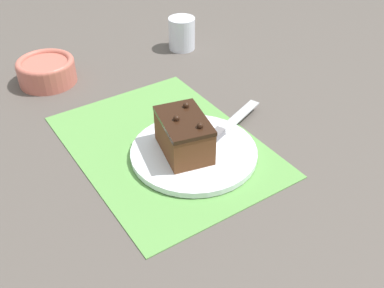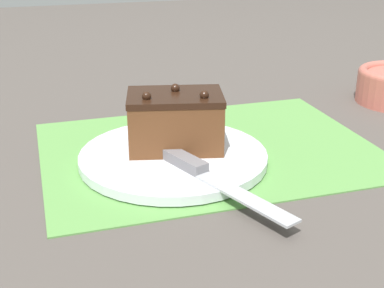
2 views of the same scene
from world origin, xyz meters
TOP-DOWN VIEW (x-y plane):
  - ground_plane at (0.00, 0.00)m, footprint 3.00×3.00m
  - placemat_woven at (0.00, 0.00)m, footprint 0.46×0.34m
  - cake_plate at (0.06, 0.03)m, footprint 0.25×0.25m
  - chocolate_cake at (0.05, 0.01)m, footprint 0.14×0.11m
  - serving_knife at (0.04, 0.11)m, footprint 0.10×0.21m

SIDE VIEW (x-z plane):
  - ground_plane at x=0.00m, z-range 0.00..0.00m
  - placemat_woven at x=0.00m, z-range 0.00..0.00m
  - cake_plate at x=0.06m, z-range 0.00..0.02m
  - serving_knife at x=0.04m, z-range 0.01..0.03m
  - chocolate_cake at x=0.05m, z-range 0.01..0.10m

